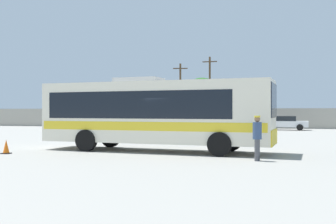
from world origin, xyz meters
The scene contains 13 objects.
ground_plane centered at (0.00, 10.00, 0.00)m, with size 300.00×300.00×0.00m, color gray.
perimeter_wall centered at (0.00, 28.58, 1.13)m, with size 80.00×0.30×2.26m, color #9E998C.
coach_bus_cream_yellow centered at (-1.24, 0.17, 1.89)m, with size 11.32×3.76×3.53m.
attendant_by_bus_door centered at (3.72, -2.58, 0.99)m, with size 0.43×0.43×1.74m.
parked_car_leftmost_maroon centered at (-12.90, 24.97, 0.80)m, with size 4.30×2.10×1.51m.
parked_car_second_dark_blue centered at (-6.60, 24.69, 0.76)m, with size 4.11×2.04×1.41m.
parked_car_third_red centered at (0.20, 24.16, 0.76)m, with size 4.45×2.18×1.42m.
parked_car_rightmost_white centered at (6.07, 24.50, 0.76)m, with size 4.43×2.23×1.43m.
utility_pole_near centered at (-6.14, 30.22, 4.09)m, with size 1.80×0.38×7.82m.
utility_pole_far centered at (-2.62, 31.13, 4.51)m, with size 1.80×0.24×8.66m.
roadside_tree_left centered at (-14.77, 34.20, 4.77)m, with size 4.08×4.08×6.52m.
roadside_tree_midleft centered at (-3.66, 31.63, 4.14)m, with size 4.67×4.67×6.14m.
traffic_cone_on_apron centered at (-7.33, -2.55, 0.31)m, with size 0.36×0.36×0.64m.
Camera 1 is at (4.01, -18.48, 1.90)m, focal length 43.15 mm.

